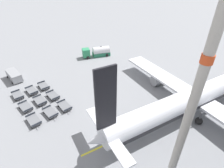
# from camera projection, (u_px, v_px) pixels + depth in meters

# --- Properties ---
(ground_plane) EXTENTS (500.00, 500.00, 0.00)m
(ground_plane) POSITION_uv_depth(u_px,v_px,m) (140.00, 73.00, 44.36)
(ground_plane) COLOR gray
(airplane) EXTENTS (39.35, 45.51, 13.67)m
(airplane) POSITION_uv_depth(u_px,v_px,m) (203.00, 94.00, 31.36)
(airplane) COLOR silver
(airplane) RESTS_ON ground_plane
(fuel_tanker_primary) EXTENTS (4.87, 8.49, 3.08)m
(fuel_tanker_primary) POSITION_uv_depth(u_px,v_px,m) (98.00, 52.00, 52.39)
(fuel_tanker_primary) COLOR #2D8C5B
(fuel_tanker_primary) RESTS_ON ground_plane
(service_van) EXTENTS (5.70, 2.95, 2.03)m
(service_van) POSITION_uv_depth(u_px,v_px,m) (14.00, 75.00, 41.10)
(service_van) COLOR gray
(service_van) RESTS_ON ground_plane
(baggage_dolly_row_near_col_a) EXTENTS (3.79, 1.93, 0.92)m
(baggage_dolly_row_near_col_a) POSITION_uv_depth(u_px,v_px,m) (18.00, 95.00, 35.57)
(baggage_dolly_row_near_col_a) COLOR slate
(baggage_dolly_row_near_col_a) RESTS_ON ground_plane
(baggage_dolly_row_near_col_b) EXTENTS (3.83, 2.09, 0.92)m
(baggage_dolly_row_near_col_b) POSITION_uv_depth(u_px,v_px,m) (26.00, 107.00, 32.54)
(baggage_dolly_row_near_col_b) COLOR slate
(baggage_dolly_row_near_col_b) RESTS_ON ground_plane
(baggage_dolly_row_near_col_c) EXTENTS (3.80, 1.96, 0.92)m
(baggage_dolly_row_near_col_c) POSITION_uv_depth(u_px,v_px,m) (34.00, 120.00, 29.64)
(baggage_dolly_row_near_col_c) COLOR slate
(baggage_dolly_row_near_col_c) RESTS_ON ground_plane
(baggage_dolly_row_mid_a_col_a) EXTENTS (3.82, 2.03, 0.92)m
(baggage_dolly_row_mid_a_col_a) POSITION_uv_depth(u_px,v_px,m) (32.00, 91.00, 36.95)
(baggage_dolly_row_mid_a_col_a) COLOR slate
(baggage_dolly_row_mid_a_col_a) RESTS_ON ground_plane
(baggage_dolly_row_mid_a_col_b) EXTENTS (3.81, 1.99, 0.92)m
(baggage_dolly_row_mid_a_col_b) POSITION_uv_depth(u_px,v_px,m) (40.00, 101.00, 34.12)
(baggage_dolly_row_mid_a_col_b) COLOR slate
(baggage_dolly_row_mid_a_col_b) RESTS_ON ground_plane
(baggage_dolly_row_mid_a_col_c) EXTENTS (3.82, 2.05, 0.92)m
(baggage_dolly_row_mid_a_col_c) POSITION_uv_depth(u_px,v_px,m) (50.00, 112.00, 31.29)
(baggage_dolly_row_mid_a_col_c) COLOR slate
(baggage_dolly_row_mid_a_col_c) RESTS_ON ground_plane
(baggage_dolly_row_mid_b_col_a) EXTENTS (3.77, 1.88, 0.92)m
(baggage_dolly_row_mid_b_col_a) POSITION_uv_depth(u_px,v_px,m) (44.00, 86.00, 38.46)
(baggage_dolly_row_mid_b_col_a) COLOR slate
(baggage_dolly_row_mid_b_col_a) RESTS_ON ground_plane
(baggage_dolly_row_mid_b_col_b) EXTENTS (3.80, 1.97, 0.92)m
(baggage_dolly_row_mid_b_col_b) POSITION_uv_depth(u_px,v_px,m) (53.00, 96.00, 35.49)
(baggage_dolly_row_mid_b_col_b) COLOR slate
(baggage_dolly_row_mid_b_col_b) RESTS_ON ground_plane
(baggage_dolly_row_mid_b_col_c) EXTENTS (3.78, 1.89, 0.92)m
(baggage_dolly_row_mid_b_col_c) POSITION_uv_depth(u_px,v_px,m) (65.00, 106.00, 32.76)
(baggage_dolly_row_mid_b_col_c) COLOR slate
(baggage_dolly_row_mid_b_col_c) RESTS_ON ground_plane
(apron_light_mast) EXTENTS (2.00, 0.80, 22.10)m
(apron_light_mast) POSITION_uv_depth(u_px,v_px,m) (187.00, 121.00, 13.52)
(apron_light_mast) COLOR #ADA89E
(apron_light_mast) RESTS_ON ground_plane
(stand_guidance_stripe) EXTENTS (3.71, 25.98, 0.01)m
(stand_guidance_stripe) POSITION_uv_depth(u_px,v_px,m) (153.00, 123.00, 29.83)
(stand_guidance_stripe) COLOR yellow
(stand_guidance_stripe) RESTS_ON ground_plane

